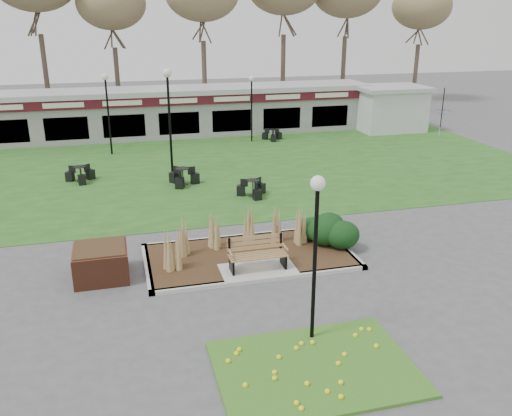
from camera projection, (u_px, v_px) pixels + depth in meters
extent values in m
plane|color=#515154|center=(259.00, 275.00, 15.71)|extent=(100.00, 100.00, 0.00)
cube|color=#27581B|center=(196.00, 168.00, 26.64)|extent=(34.00, 16.00, 0.02)
cube|color=#2E7320|center=(315.00, 368.00, 11.51)|extent=(4.20, 3.00, 0.08)
cube|color=#342514|center=(249.00, 256.00, 16.79)|extent=(6.22, 3.22, 0.12)
cube|color=#B7B7B2|center=(263.00, 279.00, 15.32)|extent=(6.40, 0.18, 0.12)
cube|color=#B7B7B2|center=(238.00, 237.00, 18.25)|extent=(6.40, 0.18, 0.12)
cube|color=#B7B7B2|center=(148.00, 267.00, 16.05)|extent=(0.18, 3.40, 0.12)
cube|color=#B7B7B2|center=(342.00, 246.00, 17.52)|extent=(0.18, 3.40, 0.12)
cube|color=#B7B7B2|center=(258.00, 271.00, 15.83)|extent=(2.20, 1.20, 0.13)
cone|color=#A48552|center=(186.00, 239.00, 16.48)|extent=(0.36, 0.36, 1.15)
cone|color=#A48552|center=(215.00, 231.00, 17.09)|extent=(0.36, 0.36, 1.15)
cone|color=#A48552|center=(248.00, 225.00, 17.53)|extent=(0.36, 0.36, 1.15)
cone|color=#A48552|center=(276.00, 225.00, 17.56)|extent=(0.36, 0.36, 1.15)
cone|color=#A48552|center=(303.00, 227.00, 17.39)|extent=(0.36, 0.36, 1.15)
cone|color=#A48552|center=(172.00, 251.00, 15.64)|extent=(0.36, 0.36, 1.15)
ellipsoid|color=black|center=(326.00, 230.00, 17.41)|extent=(1.21, 1.10, 0.99)
ellipsoid|color=black|center=(342.00, 235.00, 17.15)|extent=(1.10, 1.00, 0.90)
ellipsoid|color=black|center=(329.00, 225.00, 17.95)|extent=(1.06, 0.96, 0.86)
ellipsoid|color=black|center=(312.00, 229.00, 17.83)|extent=(0.92, 0.84, 0.76)
cube|color=#9C6E46|center=(258.00, 255.00, 15.66)|extent=(1.70, 0.57, 0.04)
cube|color=#9C6E46|center=(255.00, 242.00, 15.85)|extent=(1.70, 0.13, 0.44)
cube|color=black|center=(232.00, 265.00, 15.55)|extent=(0.06, 0.55, 0.42)
cube|color=black|center=(283.00, 259.00, 15.92)|extent=(0.06, 0.55, 0.42)
cube|color=black|center=(229.00, 246.00, 15.66)|extent=(0.06, 0.06, 0.50)
cube|color=black|center=(281.00, 241.00, 16.03)|extent=(0.06, 0.06, 0.50)
cube|color=#9C6E46|center=(230.00, 253.00, 15.39)|extent=(0.05, 0.50, 0.04)
cube|color=#9C6E46|center=(285.00, 247.00, 15.78)|extent=(0.05, 0.50, 0.04)
cube|color=brown|center=(101.00, 263.00, 15.43)|extent=(1.50, 1.50, 0.90)
cube|color=#342514|center=(100.00, 248.00, 15.27)|extent=(1.40, 1.40, 0.06)
cube|color=gray|center=(176.00, 114.00, 33.49)|extent=(24.00, 3.00, 2.60)
cube|color=#4E101A|center=(178.00, 101.00, 31.72)|extent=(24.00, 0.18, 0.55)
cube|color=silver|center=(175.00, 90.00, 33.00)|extent=(24.60, 3.40, 0.30)
cube|color=silver|center=(178.00, 101.00, 31.62)|extent=(22.00, 0.02, 0.28)
cube|color=black|center=(179.00, 123.00, 32.27)|extent=(22.00, 0.10, 1.30)
cube|color=silver|center=(390.00, 110.00, 34.87)|extent=(4.00, 3.00, 2.60)
cube|color=silver|center=(391.00, 88.00, 34.40)|extent=(4.40, 3.40, 0.25)
cylinder|color=#47382B|center=(34.00, 82.00, 38.20)|extent=(0.36, 0.36, 5.17)
cylinder|color=#47382B|center=(121.00, 80.00, 39.62)|extent=(0.36, 0.36, 5.17)
cylinder|color=#47382B|center=(202.00, 78.00, 41.05)|extent=(0.36, 0.36, 5.17)
cylinder|color=#47382B|center=(278.00, 75.00, 42.47)|extent=(0.36, 0.36, 5.17)
cylinder|color=#47382B|center=(349.00, 73.00, 43.90)|extent=(0.36, 0.36, 5.17)
cylinder|color=#47382B|center=(415.00, 72.00, 45.32)|extent=(0.36, 0.36, 5.17)
cylinder|color=black|center=(314.00, 268.00, 11.99)|extent=(0.09, 0.09, 3.66)
sphere|color=white|center=(318.00, 183.00, 11.32)|extent=(0.33, 0.33, 0.33)
cylinder|color=black|center=(170.00, 127.00, 24.98)|extent=(0.11, 0.11, 4.48)
sphere|color=white|center=(167.00, 73.00, 24.16)|extent=(0.40, 0.40, 0.40)
cylinder|color=black|center=(252.00, 112.00, 31.55)|extent=(0.09, 0.09, 3.52)
sphere|color=white|center=(252.00, 79.00, 30.90)|extent=(0.32, 0.32, 0.32)
cylinder|color=black|center=(109.00, 118.00, 28.54)|extent=(0.10, 0.10, 3.94)
sphere|color=white|center=(105.00, 77.00, 27.82)|extent=(0.35, 0.35, 0.35)
cylinder|color=black|center=(183.00, 184.00, 23.97)|extent=(0.44, 0.44, 0.03)
cylinder|color=black|center=(183.00, 176.00, 23.85)|extent=(0.05, 0.05, 0.72)
cylinder|color=black|center=(182.00, 168.00, 23.73)|extent=(0.60, 0.60, 0.03)
cube|color=black|center=(195.00, 178.00, 24.10)|extent=(0.38, 0.38, 0.46)
cube|color=black|center=(174.00, 177.00, 24.22)|extent=(0.48, 0.48, 0.46)
cube|color=black|center=(180.00, 183.00, 23.39)|extent=(0.44, 0.44, 0.46)
cylinder|color=black|center=(81.00, 181.00, 24.41)|extent=(0.41, 0.41, 0.03)
cylinder|color=black|center=(80.00, 174.00, 24.30)|extent=(0.05, 0.05, 0.67)
cylinder|color=black|center=(80.00, 167.00, 24.19)|extent=(0.56, 0.56, 0.02)
cube|color=black|center=(90.00, 174.00, 24.73)|extent=(0.45, 0.45, 0.43)
cube|color=black|center=(70.00, 176.00, 24.41)|extent=(0.41, 0.41, 0.43)
cube|color=black|center=(82.00, 180.00, 23.90)|extent=(0.36, 0.36, 0.43)
cylinder|color=black|center=(253.00, 196.00, 22.47)|extent=(0.40, 0.40, 0.03)
cylinder|color=black|center=(253.00, 188.00, 22.36)|extent=(0.05, 0.05, 0.66)
cylinder|color=black|center=(253.00, 180.00, 22.25)|extent=(0.55, 0.55, 0.02)
cube|color=black|center=(261.00, 188.00, 22.77)|extent=(0.44, 0.44, 0.42)
cube|color=black|center=(241.00, 190.00, 22.49)|extent=(0.41, 0.41, 0.42)
cube|color=black|center=(257.00, 195.00, 21.96)|extent=(0.34, 0.34, 0.42)
cylinder|color=black|center=(272.00, 140.00, 32.45)|extent=(0.38, 0.38, 0.03)
cylinder|color=black|center=(272.00, 135.00, 32.35)|extent=(0.04, 0.04, 0.62)
cylinder|color=black|center=(272.00, 129.00, 32.24)|extent=(0.52, 0.52, 0.02)
cube|color=black|center=(279.00, 136.00, 32.66)|extent=(0.38, 0.38, 0.40)
cube|color=black|center=(265.00, 136.00, 32.57)|extent=(0.41, 0.41, 0.40)
cube|color=black|center=(274.00, 138.00, 31.95)|extent=(0.33, 0.33, 0.40)
cylinder|color=black|center=(440.00, 128.00, 30.51)|extent=(0.06, 0.06, 2.20)
imported|color=#3358B2|center=(441.00, 122.00, 30.41)|extent=(1.91, 1.94, 1.61)
imported|color=black|center=(26.00, 122.00, 34.60)|extent=(3.93, 1.41, 1.29)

